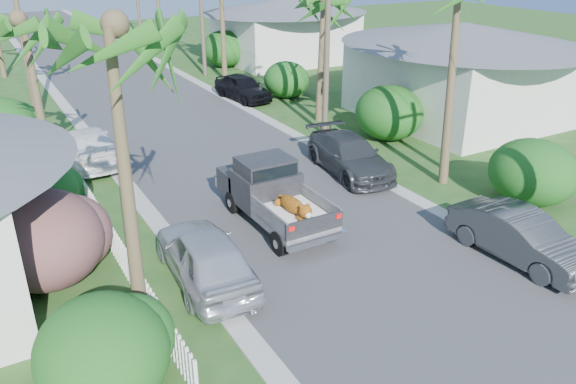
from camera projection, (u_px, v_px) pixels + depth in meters
ground at (423, 311)px, 14.04m from camera, size 120.00×120.00×0.00m
road at (138, 95)px, 33.82m from camera, size 8.00×100.00×0.02m
curb_left at (63, 104)px, 31.85m from camera, size 0.60×100.00×0.06m
curb_right at (204, 86)px, 35.76m from camera, size 0.60×100.00×0.06m
pickup_truck at (270, 191)px, 18.28m from camera, size 1.98×5.12×2.06m
parked_car_rn at (520, 237)px, 16.06m from camera, size 1.70×4.38×1.42m
parked_car_rm at (350, 155)px, 22.18m from camera, size 2.62×5.12×1.42m
parked_car_rf at (243, 87)px, 32.43m from camera, size 2.18×4.44×1.46m
parked_car_ln at (205, 256)px, 14.94m from camera, size 2.13×4.66×1.55m
parked_car_lf at (87, 146)px, 23.09m from camera, size 2.28×5.17×1.48m
palm_l_a at (106, 28)px, 10.76m from camera, size 4.40×4.40×8.20m
palm_l_b at (23, 20)px, 17.93m from camera, size 4.40×4.40×7.40m
shrub_l_a at (103, 352)px, 10.97m from camera, size 2.60×2.86×2.20m
shrub_l_b at (45, 240)px, 14.70m from camera, size 3.00×3.30×2.60m
shrub_l_c at (41, 193)px, 18.18m from camera, size 2.40×2.64×2.00m
shrub_r_a at (533, 172)px, 19.40m from camera, size 2.80×3.08×2.30m
shrub_r_b at (389, 113)px, 25.78m from camera, size 3.00×3.30×2.50m
shrub_r_c at (287, 80)px, 32.85m from camera, size 2.60×2.86×2.10m
shrub_r_d at (224, 49)px, 40.89m from camera, size 3.20×3.52×2.60m
picket_fence at (123, 257)px, 15.45m from camera, size 0.10×11.00×1.00m
house_right_near at (458, 75)px, 28.54m from camera, size 8.00×9.00×4.80m
house_right_far at (284, 32)px, 42.83m from camera, size 9.00×8.00×4.60m
utility_pole_b at (327, 36)px, 24.99m from camera, size 1.60×0.26×9.00m
utility_pole_c at (201, 5)px, 36.86m from camera, size 1.60×0.26×9.00m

